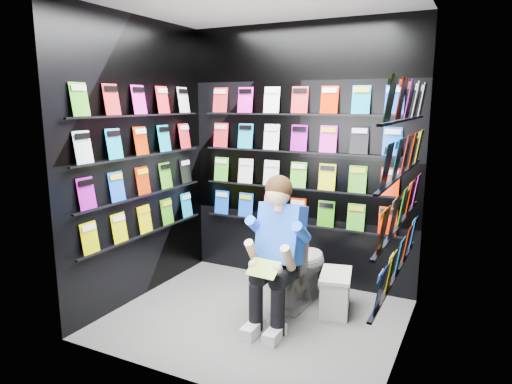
% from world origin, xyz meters
% --- Properties ---
extents(floor, '(2.40, 2.40, 0.00)m').
position_xyz_m(floor, '(0.00, 0.00, 0.00)').
color(floor, '#62625F').
rests_on(floor, ground).
extents(wall_back, '(2.40, 0.04, 2.60)m').
position_xyz_m(wall_back, '(0.00, 1.00, 1.30)').
color(wall_back, black).
rests_on(wall_back, floor).
extents(wall_front, '(2.40, 0.04, 2.60)m').
position_xyz_m(wall_front, '(0.00, -1.00, 1.30)').
color(wall_front, black).
rests_on(wall_front, floor).
extents(wall_left, '(0.04, 2.00, 2.60)m').
position_xyz_m(wall_left, '(-1.20, 0.00, 1.30)').
color(wall_left, black).
rests_on(wall_left, floor).
extents(wall_right, '(0.04, 2.00, 2.60)m').
position_xyz_m(wall_right, '(1.20, 0.00, 1.30)').
color(wall_right, black).
rests_on(wall_right, floor).
extents(comics_back, '(2.10, 0.06, 1.37)m').
position_xyz_m(comics_back, '(0.00, 0.97, 1.31)').
color(comics_back, '#F72400').
rests_on(comics_back, wall_back).
extents(comics_left, '(0.06, 1.70, 1.37)m').
position_xyz_m(comics_left, '(-1.17, 0.00, 1.31)').
color(comics_left, '#F72400').
rests_on(comics_left, wall_left).
extents(comics_right, '(0.06, 1.70, 1.37)m').
position_xyz_m(comics_right, '(1.17, 0.00, 1.31)').
color(comics_right, '#F72400').
rests_on(comics_right, wall_right).
extents(toilet, '(0.47, 0.78, 0.73)m').
position_xyz_m(toilet, '(0.21, 0.47, 0.37)').
color(toilet, silver).
rests_on(toilet, floor).
extents(longbox, '(0.33, 0.47, 0.32)m').
position_xyz_m(longbox, '(0.57, 0.45, 0.16)').
color(longbox, silver).
rests_on(longbox, floor).
extents(longbox_lid, '(0.35, 0.50, 0.03)m').
position_xyz_m(longbox_lid, '(0.57, 0.45, 0.34)').
color(longbox_lid, silver).
rests_on(longbox_lid, longbox).
extents(reader, '(0.55, 0.77, 1.35)m').
position_xyz_m(reader, '(0.21, 0.09, 0.76)').
color(reader, blue).
rests_on(reader, toilet).
extents(held_comic, '(0.26, 0.16, 0.10)m').
position_xyz_m(held_comic, '(0.21, -0.26, 0.58)').
color(held_comic, green).
rests_on(held_comic, reader).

